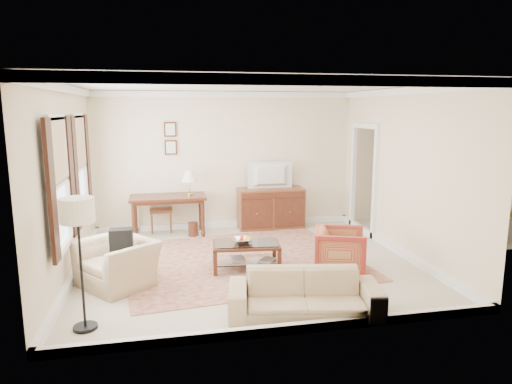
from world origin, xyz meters
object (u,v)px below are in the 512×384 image
object	(u,v)px
tv	(271,167)
coffee_table	(246,249)
club_armchair	(117,255)
writing_desk	(168,201)
striped_armchair	(340,248)
sofa	(305,287)
sideboard	(271,208)

from	to	relation	value
tv	coffee_table	distance (m)	2.80
tv	coffee_table	bearing A→B (deg)	67.90
coffee_table	club_armchair	size ratio (longest dim) A/B	1.07
writing_desk	coffee_table	distance (m)	2.59
striped_armchair	tv	bearing A→B (deg)	28.44
tv	sofa	size ratio (longest dim) A/B	0.49
striped_armchair	writing_desk	bearing A→B (deg)	63.69
coffee_table	club_armchair	world-z (taller)	club_armchair
writing_desk	sideboard	size ratio (longest dim) A/B	1.07
coffee_table	striped_armchair	size ratio (longest dim) A/B	1.42
sideboard	sofa	size ratio (longest dim) A/B	0.75
writing_desk	striped_armchair	size ratio (longest dim) A/B	1.92
writing_desk	club_armchair	xyz separation A→B (m)	(-0.77, -2.57, -0.26)
tv	striped_armchair	bearing A→B (deg)	98.48
coffee_table	striped_armchair	bearing A→B (deg)	-16.88
writing_desk	club_armchair	distance (m)	2.69
writing_desk	tv	distance (m)	2.26
coffee_table	sideboard	bearing A→B (deg)	68.06
coffee_table	writing_desk	bearing A→B (deg)	117.31
tv	sofa	distance (m)	4.35
coffee_table	striped_armchair	distance (m)	1.48
sideboard	tv	world-z (taller)	tv
writing_desk	sideboard	bearing A→B (deg)	4.58
tv	sofa	bearing A→B (deg)	82.19
striped_armchair	sofa	distance (m)	1.68
tv	striped_armchair	xyz separation A→B (m)	(0.43, -2.86, -0.93)
sideboard	writing_desk	bearing A→B (deg)	-175.42
tv	striped_armchair	world-z (taller)	tv
striped_armchair	sofa	size ratio (longest dim) A/B	0.41
writing_desk	coffee_table	world-z (taller)	writing_desk
tv	coffee_table	xyz separation A→B (m)	(-0.99, -2.43, -0.98)
writing_desk	coffee_table	bearing A→B (deg)	-62.69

